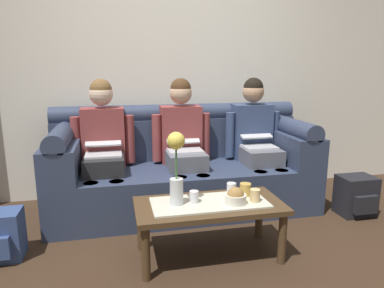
# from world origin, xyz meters

# --- Properties ---
(ground_plane) EXTENTS (14.00, 14.00, 0.00)m
(ground_plane) POSITION_xyz_m (0.00, 0.00, 0.00)
(ground_plane) COLOR #382619
(back_wall_patterned) EXTENTS (6.00, 0.12, 2.90)m
(back_wall_patterned) POSITION_xyz_m (0.00, 1.70, 1.45)
(back_wall_patterned) COLOR silver
(back_wall_patterned) RESTS_ON ground_plane
(couch) EXTENTS (2.40, 0.88, 0.96)m
(couch) POSITION_xyz_m (-0.00, 1.17, 0.37)
(couch) COLOR #2D3851
(couch) RESTS_ON ground_plane
(person_left) EXTENTS (0.56, 0.67, 1.22)m
(person_left) POSITION_xyz_m (-0.72, 1.17, 0.66)
(person_left) COLOR #232326
(person_left) RESTS_ON ground_plane
(person_middle) EXTENTS (0.56, 0.67, 1.22)m
(person_middle) POSITION_xyz_m (0.00, 1.17, 0.66)
(person_middle) COLOR #595B66
(person_middle) RESTS_ON ground_plane
(person_right) EXTENTS (0.56, 0.67, 1.22)m
(person_right) POSITION_xyz_m (0.72, 1.17, 0.66)
(person_right) COLOR #595B66
(person_right) RESTS_ON ground_plane
(coffee_table) EXTENTS (1.02, 0.49, 0.41)m
(coffee_table) POSITION_xyz_m (0.00, 0.21, 0.35)
(coffee_table) COLOR #47331E
(coffee_table) RESTS_ON ground_plane
(flower_vase) EXTENTS (0.12, 0.12, 0.50)m
(flower_vase) POSITION_xyz_m (-0.23, 0.22, 0.68)
(flower_vase) COLOR silver
(flower_vase) RESTS_ON coffee_table
(snack_bowl) EXTENTS (0.15, 0.15, 0.12)m
(snack_bowl) POSITION_xyz_m (0.17, 0.15, 0.45)
(snack_bowl) COLOR silver
(snack_bowl) RESTS_ON coffee_table
(cup_near_left) EXTENTS (0.06, 0.06, 0.08)m
(cup_near_left) POSITION_xyz_m (-0.11, 0.23, 0.45)
(cup_near_left) COLOR silver
(cup_near_left) RESTS_ON coffee_table
(cup_near_right) EXTENTS (0.08, 0.08, 0.09)m
(cup_near_right) POSITION_xyz_m (0.29, 0.28, 0.45)
(cup_near_right) COLOR gold
(cup_near_right) RESTS_ON coffee_table
(cup_far_center) EXTENTS (0.07, 0.07, 0.10)m
(cup_far_center) POSITION_xyz_m (0.18, 0.29, 0.46)
(cup_far_center) COLOR silver
(cup_far_center) RESTS_ON coffee_table
(cup_far_left) EXTENTS (0.07, 0.07, 0.09)m
(cup_far_left) POSITION_xyz_m (0.31, 0.15, 0.45)
(cup_far_left) COLOR #DBB77A
(cup_far_left) RESTS_ON coffee_table
(backpack_right) EXTENTS (0.31, 0.29, 0.36)m
(backpack_right) POSITION_xyz_m (1.50, 0.63, 0.18)
(backpack_right) COLOR black
(backpack_right) RESTS_ON ground_plane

